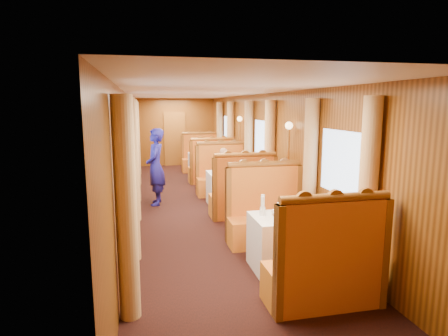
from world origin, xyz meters
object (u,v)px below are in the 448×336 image
object	(u,v)px
table_mid	(231,188)
teapot_right	(293,213)
teapot_back	(279,210)
banquette_mid_aft	(222,178)
banquette_near_aft	(266,218)
banquette_near_fwd	(325,270)
fruit_plate	(316,216)
tea_tray	(287,217)
rose_vase_far	(206,148)
table_far	(206,165)
teapot_left	(279,213)
steward	(156,167)
passenger	(224,167)
banquette_far_aft	(201,159)
banquette_mid_fwd	(243,196)
rose_vase_mid	(232,164)
banquette_far_fwd	(211,168)
table_near	(290,242)

from	to	relation	value
table_mid	teapot_right	world-z (taller)	teapot_right
teapot_back	banquette_mid_aft	bearing A→B (deg)	75.55
banquette_near_aft	teapot_right	xyz separation A→B (m)	(-0.01, -1.10, 0.39)
banquette_near_fwd	fruit_plate	bearing A→B (deg)	70.94
tea_tray	rose_vase_far	size ratio (longest dim) A/B	0.94
tea_tray	teapot_back	xyz separation A→B (m)	(-0.06, 0.11, 0.06)
banquette_near_fwd	table_far	world-z (taller)	banquette_near_fwd
teapot_left	teapot_back	bearing A→B (deg)	75.06
steward	passenger	distance (m)	1.73
banquette_far_aft	passenger	xyz separation A→B (m)	(-0.00, -3.74, 0.32)
fruit_plate	steward	xyz separation A→B (m)	(-1.97, 4.00, 0.10)
table_mid	tea_tray	size ratio (longest dim) A/B	3.09
fruit_plate	steward	bearing A→B (deg)	116.19
banquette_mid_fwd	banquette_far_aft	xyz separation A→B (m)	(0.00, 5.53, 0.00)
banquette_mid_aft	teapot_left	bearing A→B (deg)	-92.46
teapot_left	teapot_back	world-z (taller)	teapot_left
table_mid	banquette_mid_aft	size ratio (longest dim) A/B	0.78
banquette_near_aft	rose_vase_mid	size ratio (longest dim) A/B	3.72
banquette_far_fwd	fruit_plate	bearing A→B (deg)	-87.21
banquette_far_fwd	banquette_near_fwd	bearing A→B (deg)	-90.00
tea_tray	rose_vase_far	bearing A→B (deg)	89.23
passenger	rose_vase_mid	bearing A→B (deg)	-89.02
tea_tray	fruit_plate	bearing A→B (deg)	-15.68
banquette_near_aft	banquette_far_aft	world-z (taller)	same
teapot_back	table_near	bearing A→B (deg)	-38.94
teapot_back	banquette_near_fwd	bearing A→B (deg)	-95.32
fruit_plate	rose_vase_mid	xyz separation A→B (m)	(-0.29, 3.63, 0.16)
table_far	table_mid	bearing A→B (deg)	-90.00
steward	teapot_back	bearing A→B (deg)	27.05
passenger	teapot_left	bearing A→B (deg)	-92.59
table_mid	fruit_plate	distance (m)	3.68
banquette_near_aft	rose_vase_far	distance (m)	5.98
table_near	passenger	xyz separation A→B (m)	(-0.00, 4.28, 0.37)
table_near	passenger	world-z (taller)	passenger
banquette_mid_aft	teapot_left	xyz separation A→B (m)	(-0.20, -4.58, 0.40)
fruit_plate	banquette_mid_fwd	bearing A→B (deg)	96.47
rose_vase_mid	steward	size ratio (longest dim) A/B	0.21
banquette_far_fwd	steward	size ratio (longest dim) A/B	0.77
table_near	teapot_right	bearing A→B (deg)	-96.91
banquette_mid_aft	passenger	size ratio (longest dim) A/B	1.76
fruit_plate	rose_vase_mid	size ratio (longest dim) A/B	0.67
teapot_back	teapot_left	bearing A→B (deg)	-125.11
banquette_far_fwd	tea_tray	xyz separation A→B (m)	(-0.08, -6.03, 0.33)
banquette_mid_aft	banquette_far_aft	world-z (taller)	same
tea_tray	teapot_left	bearing A→B (deg)	-167.57
banquette_near_fwd	banquette_mid_fwd	size ratio (longest dim) A/B	1.00
teapot_back	fruit_plate	world-z (taller)	teapot_back
teapot_right	rose_vase_far	distance (m)	7.07
fruit_plate	passenger	size ratio (longest dim) A/B	0.32
banquette_mid_fwd	banquette_far_aft	size ratio (longest dim) A/B	1.00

